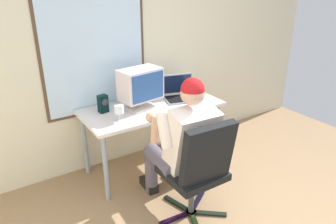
{
  "coord_description": "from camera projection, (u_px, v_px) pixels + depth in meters",
  "views": [
    {
      "loc": [
        -1.56,
        -0.87,
        1.93
      ],
      "look_at": [
        -0.13,
        1.33,
        0.81
      ],
      "focal_mm": 34.0,
      "sensor_mm": 36.0,
      "label": 1
    }
  ],
  "objects": [
    {
      "name": "office_chair",
      "position": [
        200.0,
        167.0,
        2.53
      ],
      "size": [
        0.59,
        0.61,
        0.95
      ],
      "color": "black",
      "rests_on": "ground"
    },
    {
      "name": "crt_monitor",
      "position": [
        141.0,
        85.0,
        3.13
      ],
      "size": [
        0.44,
        0.31,
        0.4
      ],
      "color": "beige",
      "rests_on": "desk"
    },
    {
      "name": "wine_glass",
      "position": [
        119.0,
        110.0,
        2.88
      ],
      "size": [
        0.09,
        0.09,
        0.16
      ],
      "color": "silver",
      "rests_on": "desk"
    },
    {
      "name": "desk",
      "position": [
        152.0,
        112.0,
        3.29
      ],
      "size": [
        1.43,
        0.67,
        0.71
      ],
      "color": "#83919E",
      "rests_on": "ground"
    },
    {
      "name": "person_seated",
      "position": [
        183.0,
        142.0,
        2.69
      ],
      "size": [
        0.54,
        0.79,
        1.24
      ],
      "color": "#524B5A",
      "rests_on": "ground"
    },
    {
      "name": "desk_speaker",
      "position": [
        103.0,
        104.0,
        3.08
      ],
      "size": [
        0.1,
        0.09,
        0.18
      ],
      "color": "black",
      "rests_on": "desk"
    },
    {
      "name": "laptop",
      "position": [
        179.0,
        92.0,
        3.47
      ],
      "size": [
        0.42,
        0.41,
        0.25
      ],
      "color": "gray",
      "rests_on": "desk"
    },
    {
      "name": "wall_rear",
      "position": [
        134.0,
        45.0,
        3.36
      ],
      "size": [
        5.17,
        0.08,
        2.53
      ],
      "color": "beige",
      "rests_on": "ground"
    }
  ]
}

